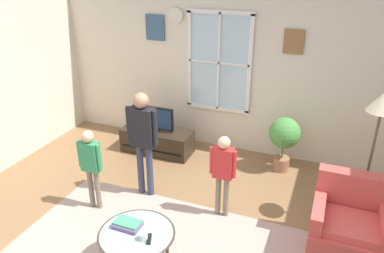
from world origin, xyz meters
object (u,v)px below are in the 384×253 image
(coffee_table, at_px, (137,235))
(remote_near_books, at_px, (149,239))
(tv_stand, at_px, (157,141))
(person_green_shirt, at_px, (91,161))
(potted_plant_by_window, at_px, (284,136))
(floor_lamp, at_px, (380,116))
(person_red_shirt, at_px, (223,168))
(book_stack, at_px, (127,224))
(armchair, at_px, (348,230))
(person_black_shirt, at_px, (143,133))
(television, at_px, (156,118))
(cup, at_px, (144,236))

(coffee_table, distance_m, remote_near_books, 0.17)
(tv_stand, height_order, person_green_shirt, person_green_shirt)
(coffee_table, relative_size, remote_near_books, 5.51)
(remote_near_books, xyz_separation_m, potted_plant_by_window, (0.87, 2.53, 0.11))
(potted_plant_by_window, distance_m, floor_lamp, 1.62)
(person_red_shirt, relative_size, floor_lamp, 0.65)
(book_stack, bearing_deg, armchair, 23.98)
(armchair, distance_m, person_green_shirt, 3.00)
(book_stack, xyz_separation_m, potted_plant_by_window, (1.16, 2.44, 0.09))
(person_black_shirt, relative_size, person_green_shirt, 1.34)
(coffee_table, height_order, person_green_shirt, person_green_shirt)
(tv_stand, xyz_separation_m, armchair, (2.90, -1.35, 0.13))
(remote_near_books, relative_size, potted_plant_by_window, 0.17)
(person_green_shirt, height_order, potted_plant_by_window, person_green_shirt)
(armchair, bearing_deg, tv_stand, 155.09)
(television, height_order, person_green_shirt, person_green_shirt)
(tv_stand, height_order, coffee_table, coffee_table)
(remote_near_books, height_order, floor_lamp, floor_lamp)
(television, bearing_deg, remote_near_books, -64.91)
(armchair, height_order, remote_near_books, armchair)
(remote_near_books, relative_size, person_red_shirt, 0.13)
(tv_stand, xyz_separation_m, person_green_shirt, (-0.06, -1.63, 0.48))
(armchair, xyz_separation_m, person_green_shirt, (-2.97, -0.28, 0.35))
(television, bearing_deg, person_red_shirt, -38.79)
(person_black_shirt, xyz_separation_m, person_green_shirt, (-0.45, -0.51, -0.23))
(person_green_shirt, relative_size, floor_lamp, 0.64)
(person_green_shirt, bearing_deg, potted_plant_by_window, 41.47)
(book_stack, xyz_separation_m, person_green_shirt, (-0.88, 0.64, 0.20))
(armchair, height_order, book_stack, armchair)
(person_red_shirt, bearing_deg, floor_lamp, 16.39)
(armchair, distance_m, book_stack, 2.29)
(person_red_shirt, height_order, potted_plant_by_window, person_red_shirt)
(television, relative_size, floor_lamp, 0.35)
(person_black_shirt, height_order, person_green_shirt, person_black_shirt)
(armchair, relative_size, person_green_shirt, 0.81)
(person_green_shirt, bearing_deg, cup, -33.86)
(tv_stand, bearing_deg, coffee_table, -67.90)
(armchair, relative_size, floor_lamp, 0.52)
(book_stack, bearing_deg, coffee_table, -20.93)
(tv_stand, distance_m, cup, 2.62)
(tv_stand, xyz_separation_m, remote_near_books, (1.11, -2.37, 0.25))
(cup, distance_m, person_red_shirt, 1.28)
(armchair, relative_size, person_red_shirt, 0.81)
(coffee_table, distance_m, cup, 0.14)
(person_red_shirt, xyz_separation_m, potted_plant_by_window, (0.50, 1.35, -0.12))
(television, bearing_deg, coffee_table, -67.87)
(book_stack, height_order, person_red_shirt, person_red_shirt)
(armchair, xyz_separation_m, person_black_shirt, (-2.51, 0.22, 0.57))
(armchair, distance_m, cup, 2.12)
(television, distance_m, floor_lamp, 3.22)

